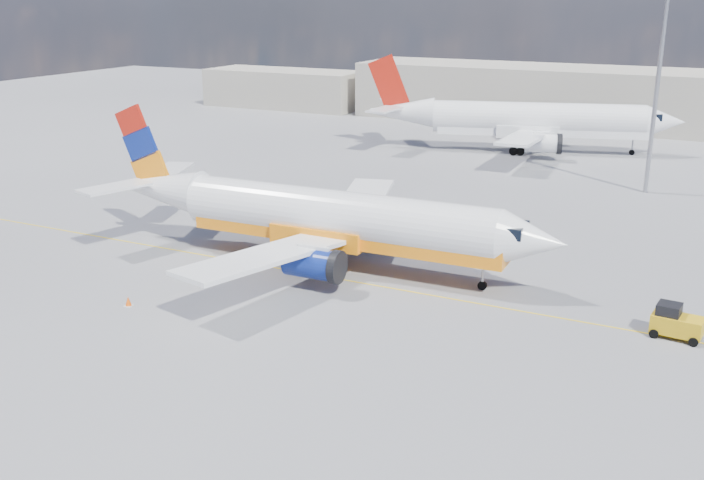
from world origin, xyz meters
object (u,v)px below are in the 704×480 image
at_px(gse_tug, 676,322).
at_px(traffic_cone, 128,301).
at_px(second_jet, 527,120).
at_px(main_jet, 324,217).

bearing_deg(gse_tug, traffic_cone, -155.97).
distance_m(second_jet, gse_tug, 53.12).
height_order(main_jet, traffic_cone, main_jet).
distance_m(second_jet, traffic_cone, 59.46).
height_order(main_jet, gse_tug, main_jet).
bearing_deg(gse_tug, second_jet, 119.00).
xyz_separation_m(main_jet, second_jet, (1.90, 46.74, 0.27)).
xyz_separation_m(second_jet, gse_tug, (21.10, -48.66, -2.84)).
distance_m(main_jet, second_jet, 46.78).
xyz_separation_m(main_jet, traffic_cone, (-7.03, -11.95, -3.16)).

